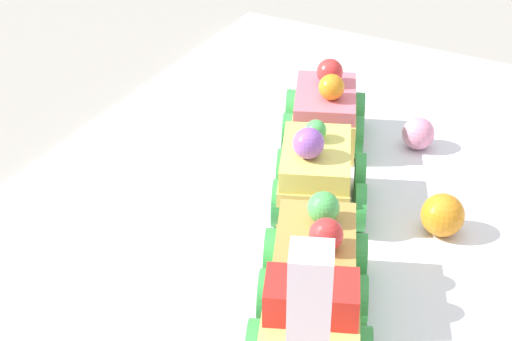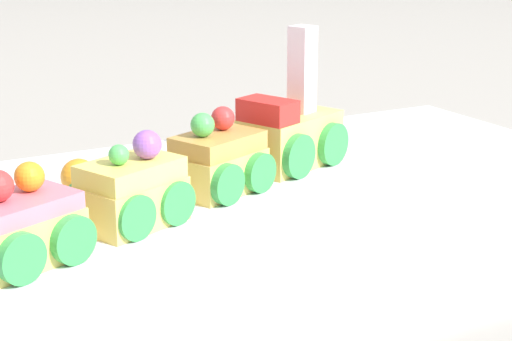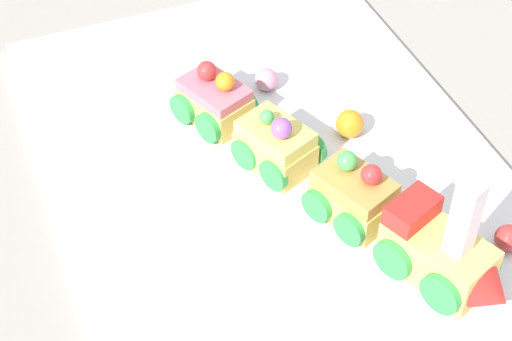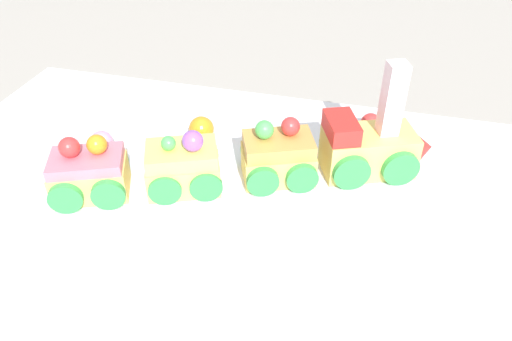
{
  "view_description": "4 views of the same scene",
  "coord_description": "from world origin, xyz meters",
  "px_view_note": "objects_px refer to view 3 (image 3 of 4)",
  "views": [
    {
      "loc": [
        0.38,
        0.19,
        0.35
      ],
      "look_at": [
        -0.04,
        -0.03,
        0.05
      ],
      "focal_mm": 60.0,
      "sensor_mm": 36.0,
      "label": 1
    },
    {
      "loc": [
        -0.27,
        -0.55,
        0.23
      ],
      "look_at": [
        0.01,
        -0.02,
        0.05
      ],
      "focal_mm": 60.0,
      "sensor_mm": 36.0,
      "label": 2
    },
    {
      "loc": [
        0.48,
        -0.24,
        0.6
      ],
      "look_at": [
        -0.03,
        -0.04,
        0.06
      ],
      "focal_mm": 60.0,
      "sensor_mm": 36.0,
      "label": 3
    },
    {
      "loc": [
        0.1,
        -0.37,
        0.33
      ],
      "look_at": [
        0.0,
        0.0,
        0.05
      ],
      "focal_mm": 35.0,
      "sensor_mm": 36.0,
      "label": 4
    }
  ],
  "objects_px": {
    "cake_car_lemon": "(279,145)",
    "cake_car_strawberry": "(215,101)",
    "gumball_orange": "(350,124)",
    "gumball_pink": "(266,79)",
    "cake_car_caramel": "(354,196)",
    "gumball_red": "(508,238)",
    "cake_train_locomotive": "(445,255)"
  },
  "relations": [
    {
      "from": "gumball_pink",
      "to": "gumball_orange",
      "type": "bearing_deg",
      "value": 26.98
    },
    {
      "from": "cake_car_lemon",
      "to": "gumball_red",
      "type": "distance_m",
      "value": 0.23
    },
    {
      "from": "cake_train_locomotive",
      "to": "gumball_orange",
      "type": "xyz_separation_m",
      "value": [
        -0.2,
        0.01,
        -0.01
      ]
    },
    {
      "from": "cake_car_strawberry",
      "to": "gumball_red",
      "type": "relative_size",
      "value": 3.66
    },
    {
      "from": "gumball_orange",
      "to": "gumball_pink",
      "type": "bearing_deg",
      "value": -153.02
    },
    {
      "from": "cake_car_lemon",
      "to": "gumball_pink",
      "type": "bearing_deg",
      "value": 141.44
    },
    {
      "from": "cake_car_lemon",
      "to": "cake_car_strawberry",
      "type": "height_order",
      "value": "cake_car_lemon"
    },
    {
      "from": "cake_car_caramel",
      "to": "gumball_pink",
      "type": "relative_size",
      "value": 3.59
    },
    {
      "from": "cake_car_caramel",
      "to": "cake_car_strawberry",
      "type": "distance_m",
      "value": 0.19
    },
    {
      "from": "cake_car_caramel",
      "to": "cake_car_lemon",
      "type": "bearing_deg",
      "value": -179.67
    },
    {
      "from": "cake_train_locomotive",
      "to": "cake_car_strawberry",
      "type": "relative_size",
      "value": 1.41
    },
    {
      "from": "cake_car_caramel",
      "to": "gumball_orange",
      "type": "xyz_separation_m",
      "value": [
        -0.1,
        0.05,
        -0.01
      ]
    },
    {
      "from": "cake_train_locomotive",
      "to": "cake_car_caramel",
      "type": "bearing_deg",
      "value": 179.84
    },
    {
      "from": "cake_car_strawberry",
      "to": "gumball_red",
      "type": "height_order",
      "value": "cake_car_strawberry"
    },
    {
      "from": "cake_car_caramel",
      "to": "gumball_red",
      "type": "height_order",
      "value": "cake_car_caramel"
    },
    {
      "from": "cake_car_caramel",
      "to": "cake_car_lemon",
      "type": "xyz_separation_m",
      "value": [
        -0.09,
        -0.04,
        -0.0
      ]
    },
    {
      "from": "cake_train_locomotive",
      "to": "gumball_pink",
      "type": "relative_size",
      "value": 5.07
    },
    {
      "from": "gumball_orange",
      "to": "cake_car_lemon",
      "type": "bearing_deg",
      "value": -81.49
    },
    {
      "from": "gumball_red",
      "to": "gumball_orange",
      "type": "bearing_deg",
      "value": -161.03
    },
    {
      "from": "cake_train_locomotive",
      "to": "cake_car_caramel",
      "type": "distance_m",
      "value": 0.1
    },
    {
      "from": "cake_train_locomotive",
      "to": "gumball_pink",
      "type": "distance_m",
      "value": 0.3
    },
    {
      "from": "cake_train_locomotive",
      "to": "cake_car_lemon",
      "type": "xyz_separation_m",
      "value": [
        -0.18,
        -0.08,
        -0.0
      ]
    },
    {
      "from": "cake_car_lemon",
      "to": "cake_car_strawberry",
      "type": "relative_size",
      "value": 1.0
    },
    {
      "from": "cake_car_lemon",
      "to": "gumball_orange",
      "type": "distance_m",
      "value": 0.08
    },
    {
      "from": "cake_train_locomotive",
      "to": "cake_car_lemon",
      "type": "distance_m",
      "value": 0.2
    },
    {
      "from": "gumball_orange",
      "to": "gumball_red",
      "type": "xyz_separation_m",
      "value": [
        0.19,
        0.06,
        -0.0
      ]
    },
    {
      "from": "cake_car_strawberry",
      "to": "cake_train_locomotive",
      "type": "bearing_deg",
      "value": -0.05
    },
    {
      "from": "cake_car_lemon",
      "to": "cake_car_caramel",
      "type": "bearing_deg",
      "value": 0.33
    },
    {
      "from": "gumball_red",
      "to": "cake_car_caramel",
      "type": "bearing_deg",
      "value": -128.15
    },
    {
      "from": "cake_car_strawberry",
      "to": "gumball_red",
      "type": "xyz_separation_m",
      "value": [
        0.26,
        0.18,
        -0.01
      ]
    },
    {
      "from": "gumball_orange",
      "to": "gumball_red",
      "type": "height_order",
      "value": "gumball_orange"
    },
    {
      "from": "cake_train_locomotive",
      "to": "gumball_orange",
      "type": "distance_m",
      "value": 0.2
    }
  ]
}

